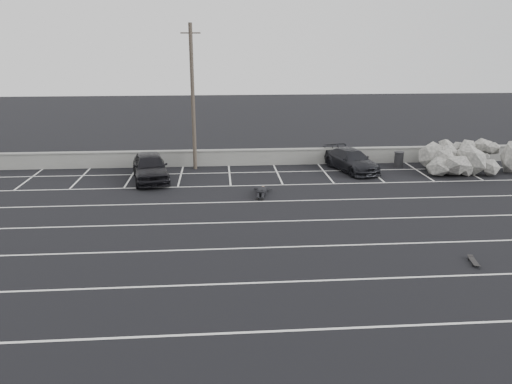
{
  "coord_description": "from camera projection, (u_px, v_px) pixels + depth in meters",
  "views": [
    {
      "loc": [
        -2.65,
        -18.32,
        7.88
      ],
      "look_at": [
        -0.91,
        4.41,
        1.0
      ],
      "focal_mm": 35.0,
      "sensor_mm": 36.0,
      "label": 1
    }
  ],
  "objects": [
    {
      "name": "person",
      "position": [
        262.0,
        189.0,
        26.98
      ],
      "size": [
        1.9,
        2.88,
        0.51
      ],
      "primitive_type": null,
      "rotation": [
        0.0,
        0.0,
        -0.19
      ],
      "color": "black",
      "rests_on": "ground"
    },
    {
      "name": "stall_lines",
      "position": [
        273.0,
        211.0,
        24.16
      ],
      "size": [
        36.0,
        20.05,
        0.01
      ],
      "color": "silver",
      "rests_on": "ground"
    },
    {
      "name": "car_right",
      "position": [
        352.0,
        160.0,
        31.61
      ],
      "size": [
        3.16,
        5.0,
        1.35
      ],
      "primitive_type": "imported",
      "rotation": [
        0.0,
        0.0,
        0.29
      ],
      "color": "black",
      "rests_on": "ground"
    },
    {
      "name": "riprap_pile",
      "position": [
        459.0,
        161.0,
        31.44
      ],
      "size": [
        6.84,
        5.16,
        1.73
      ],
      "color": "#A8A49D",
      "rests_on": "ground"
    },
    {
      "name": "seawall",
      "position": [
        259.0,
        157.0,
        33.16
      ],
      "size": [
        50.0,
        0.45,
        1.06
      ],
      "color": "gray",
      "rests_on": "ground"
    },
    {
      "name": "trash_bin",
      "position": [
        399.0,
        159.0,
        32.75
      ],
      "size": [
        0.64,
        0.64,
        0.98
      ],
      "rotation": [
        0.0,
        0.0,
        -0.0
      ],
      "color": "#252527",
      "rests_on": "ground"
    },
    {
      "name": "utility_pole",
      "position": [
        193.0,
        98.0,
        30.94
      ],
      "size": [
        1.2,
        0.24,
        8.99
      ],
      "color": "#4C4238",
      "rests_on": "ground"
    },
    {
      "name": "skateboard",
      "position": [
        474.0,
        261.0,
        18.48
      ],
      "size": [
        0.37,
        0.85,
        0.1
      ],
      "rotation": [
        0.0,
        0.0,
        -0.19
      ],
      "color": "black",
      "rests_on": "ground"
    },
    {
      "name": "car_left",
      "position": [
        150.0,
        167.0,
        29.37
      ],
      "size": [
        2.84,
        5.09,
        1.64
      ],
      "primitive_type": "imported",
      "rotation": [
        0.0,
        0.0,
        0.2
      ],
      "color": "black",
      "rests_on": "ground"
    },
    {
      "name": "ground",
      "position": [
        287.0,
        247.0,
        19.96
      ],
      "size": [
        120.0,
        120.0,
        0.0
      ],
      "primitive_type": "plane",
      "color": "black",
      "rests_on": "ground"
    }
  ]
}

